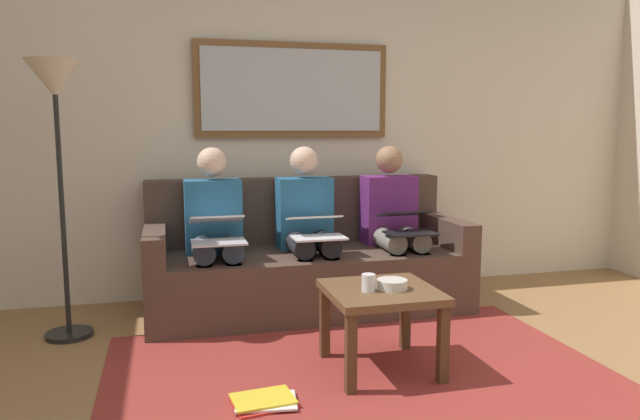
{
  "coord_description": "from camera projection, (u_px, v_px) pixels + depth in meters",
  "views": [
    {
      "loc": [
        0.94,
        1.93,
        1.27
      ],
      "look_at": [
        0.0,
        -1.7,
        0.75
      ],
      "focal_mm": 33.33,
      "sensor_mm": 36.0,
      "label": 1
    }
  ],
  "objects": [
    {
      "name": "person_left",
      "position": [
        393.0,
        220.0,
        4.29
      ],
      "size": [
        0.38,
        0.58,
        1.14
      ],
      "color": "#66236B",
      "rests_on": "couch"
    },
    {
      "name": "bowl",
      "position": [
        392.0,
        284.0,
        3.07
      ],
      "size": [
        0.16,
        0.16,
        0.05
      ],
      "primitive_type": "cylinder",
      "color": "beige",
      "rests_on": "coffee_table"
    },
    {
      "name": "laptop_silver",
      "position": [
        217.0,
        229.0,
        3.75
      ],
      "size": [
        0.33,
        0.39,
        0.17
      ],
      "color": "silver"
    },
    {
      "name": "coffee_table",
      "position": [
        381.0,
        302.0,
        3.1
      ],
      "size": [
        0.56,
        0.56,
        0.44
      ],
      "color": "brown",
      "rests_on": "ground_plane"
    },
    {
      "name": "area_rug",
      "position": [
        361.0,
        374.0,
        3.07
      ],
      "size": [
        2.6,
        1.8,
        0.01
      ],
      "primitive_type": "cube",
      "color": "maroon",
      "rests_on": "ground_plane"
    },
    {
      "name": "wall_rear",
      "position": [
        291.0,
        124.0,
        4.57
      ],
      "size": [
        6.0,
        0.12,
        2.6
      ],
      "primitive_type": "cube",
      "color": "beige",
      "rests_on": "ground_plane"
    },
    {
      "name": "person_middle",
      "position": [
        307.0,
        223.0,
        4.13
      ],
      "size": [
        0.38,
        0.58,
        1.14
      ],
      "color": "#235B84",
      "rests_on": "couch"
    },
    {
      "name": "laptop_black",
      "position": [
        407.0,
        222.0,
        4.06
      ],
      "size": [
        0.33,
        0.35,
        0.15
      ],
      "color": "black"
    },
    {
      "name": "cup",
      "position": [
        368.0,
        283.0,
        3.02
      ],
      "size": [
        0.07,
        0.07,
        0.09
      ],
      "primitive_type": "cylinder",
      "color": "silver",
      "rests_on": "coffee_table"
    },
    {
      "name": "magazine_stack",
      "position": [
        264.0,
        401.0,
        2.73
      ],
      "size": [
        0.31,
        0.25,
        0.03
      ],
      "color": "red",
      "rests_on": "ground_plane"
    },
    {
      "name": "standing_lamp",
      "position": [
        56.0,
        110.0,
        3.45
      ],
      "size": [
        0.32,
        0.32,
        1.66
      ],
      "color": "black",
      "rests_on": "ground_plane"
    },
    {
      "name": "laptop_white",
      "position": [
        316.0,
        226.0,
        3.89
      ],
      "size": [
        0.34,
        0.34,
        0.14
      ],
      "color": "white"
    },
    {
      "name": "person_right",
      "position": [
        215.0,
        227.0,
        3.98
      ],
      "size": [
        0.38,
        0.58,
        1.14
      ],
      "color": "#235B84",
      "rests_on": "couch"
    },
    {
      "name": "couch",
      "position": [
        305.0,
        263.0,
        4.24
      ],
      "size": [
        2.2,
        0.9,
        0.9
      ],
      "color": "#4C382D",
      "rests_on": "ground_plane"
    },
    {
      "name": "framed_mirror",
      "position": [
        293.0,
        90.0,
        4.44
      ],
      "size": [
        1.47,
        0.05,
        0.7
      ],
      "color": "brown"
    }
  ]
}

